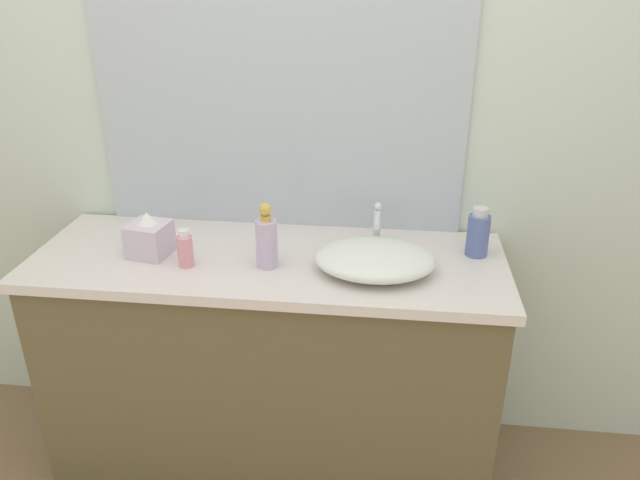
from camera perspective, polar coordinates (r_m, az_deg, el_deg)
bathroom_wall_rear at (r=2.18m, az=-2.02°, el=12.21°), size 6.00×0.06×2.60m
vanity_counter at (r=2.26m, az=-4.50°, el=-11.50°), size 1.57×0.57×0.88m
wall_mirror_panel at (r=2.12m, az=-3.97°, el=16.64°), size 1.29×0.01×1.20m
sink_basin at (r=1.93m, az=5.12°, el=-1.76°), size 0.38×0.30×0.08m
faucet at (r=2.06m, az=5.35°, el=1.58°), size 0.03×0.14×0.15m
soap_dispenser at (r=1.94m, az=-5.01°, el=-0.01°), size 0.07×0.07×0.22m
lotion_bottle at (r=2.08m, az=14.52°, el=0.58°), size 0.07×0.07×0.17m
perfume_bottle at (r=1.99m, az=-12.44°, el=-0.88°), size 0.05×0.05×0.13m
tissue_box at (r=2.09m, az=-15.62°, el=0.27°), size 0.14×0.14×0.15m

